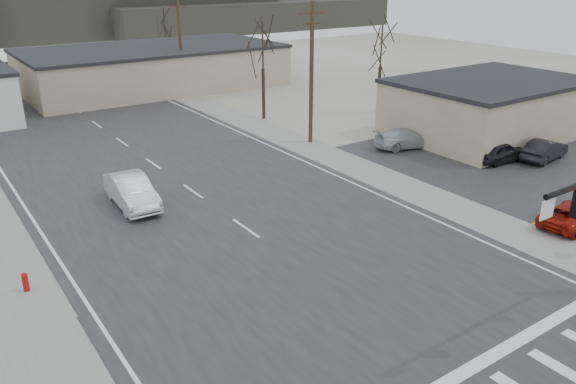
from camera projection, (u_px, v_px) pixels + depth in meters
name	position (u px, v px, depth m)	size (l,w,h in m)	color
ground	(351.00, 302.00, 21.81)	(140.00, 140.00, 0.00)	beige
main_road	(185.00, 186.00, 33.24)	(18.00, 110.00, 0.05)	#252528
cross_road	(351.00, 302.00, 21.80)	(90.00, 10.00, 0.04)	#252528
parking_lot	(523.00, 164.00, 36.95)	(18.00, 20.00, 0.03)	#252528
sidewalk_right	(285.00, 138.00, 42.65)	(3.00, 90.00, 0.06)	gray
fire_hydrant	(25.00, 282.00, 22.35)	(0.24, 0.24, 0.87)	#A50C0C
building_right_far	(153.00, 67.00, 59.84)	(26.30, 14.30, 4.30)	tan
building_lot	(489.00, 107.00, 42.83)	(14.30, 10.30, 4.30)	tan
upole_right_a	(311.00, 72.00, 39.66)	(2.20, 0.30, 10.00)	#462F20
upole_right_b	(180.00, 40.00, 56.43)	(2.20, 0.30, 10.00)	#462F20
tree_right_mid	(263.00, 48.00, 46.02)	(3.74, 3.74, 8.33)	#32291F
tree_right_far	(165.00, 25.00, 67.30)	(3.52, 3.52, 7.84)	#32291F
tree_lot	(381.00, 49.00, 48.12)	(3.52, 3.52, 7.84)	#32291F
hill_center	(67.00, 12.00, 101.25)	(80.00, 18.00, 9.00)	#333026
hill_right	(251.00, 15.00, 115.82)	(60.00, 18.00, 5.50)	#333026
sedan_crossing	(132.00, 191.00, 30.27)	(1.75, 5.02, 1.65)	silver
car_far_a	(91.00, 82.00, 59.42)	(1.96, 4.83, 1.40)	black
car_far_b	(10.00, 68.00, 67.68)	(1.73, 4.29, 1.46)	black
car_parked_red	(571.00, 215.00, 27.99)	(1.92, 4.15, 1.15)	maroon
car_parked_dark_a	(501.00, 152.00, 37.14)	(1.65, 4.10, 1.40)	black
car_parked_dark_b	(545.00, 150.00, 37.55)	(1.47, 4.21, 1.39)	black
car_parked_silver	(407.00, 138.00, 40.10)	(1.91, 4.71, 1.37)	#A7AEB2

